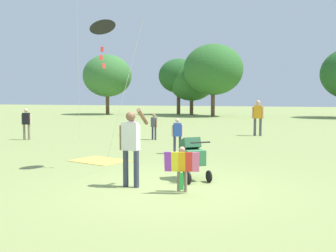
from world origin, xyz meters
The scene contains 12 objects.
ground_plane centered at (0.00, 0.00, 0.00)m, with size 120.00×120.00×0.00m, color #849351.
treeline_distant centered at (-1.35, 29.25, 3.88)m, with size 37.01×6.86×6.65m.
child_with_butterfly_kite centered at (0.37, -0.37, 0.58)m, with size 0.74×0.40×0.96m.
person_adult_flyer centered at (-0.83, -0.20, 1.01)m, with size 0.57×0.51×1.76m.
stroller centered at (0.32, 0.89, 0.61)m, with size 0.89×1.06×1.03m.
kite_adult_black centered at (-2.29, 1.62, 3.83)m, with size 2.20×2.17×4.04m.
person_red_shirt centered at (-4.66, 10.21, 0.68)m, with size 0.35×0.23×1.16m.
person_sitting_far centered at (1.38, 11.73, 1.04)m, with size 0.57×0.24×1.76m.
person_couple_left centered at (-1.02, 4.88, 0.73)m, with size 0.38×0.25×1.24m.
person_kid_running centered at (-8.59, 7.22, 0.84)m, with size 0.45×0.25×1.42m.
person_back_turned centered at (-3.06, 8.75, 0.70)m, with size 0.34×0.26×1.18m.
picnic_blanket centered at (-3.01, 2.83, 0.01)m, with size 1.57×1.20×0.02m, color gold.
Camera 1 is at (2.24, -8.45, 2.06)m, focal length 42.85 mm.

